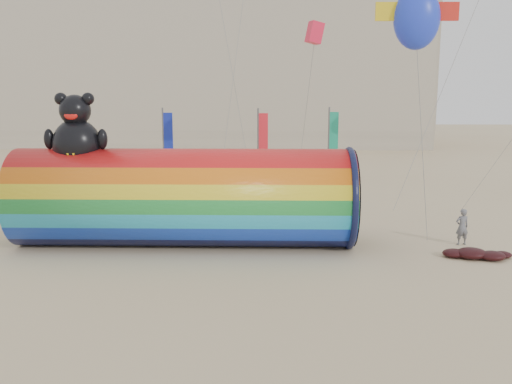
{
  "coord_description": "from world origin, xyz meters",
  "views": [
    {
      "loc": [
        0.99,
        -20.35,
        6.44
      ],
      "look_at": [
        0.5,
        1.5,
        2.4
      ],
      "focal_mm": 40.0,
      "sensor_mm": 36.0,
      "label": 1
    }
  ],
  "objects_px": {
    "windsock_assembly": "(184,195)",
    "fabric_bundle": "(476,254)",
    "hotel_building": "(155,52)",
    "kite_handler": "(462,227)"
  },
  "relations": [
    {
      "from": "hotel_building",
      "to": "windsock_assembly",
      "type": "xyz_separation_m",
      "value": [
        9.54,
        -43.5,
        -8.22
      ]
    },
    {
      "from": "windsock_assembly",
      "to": "fabric_bundle",
      "type": "bearing_deg",
      "value": -8.44
    },
    {
      "from": "hotel_building",
      "to": "fabric_bundle",
      "type": "relative_size",
      "value": 23.06
    },
    {
      "from": "hotel_building",
      "to": "windsock_assembly",
      "type": "distance_m",
      "value": 45.28
    },
    {
      "from": "fabric_bundle",
      "to": "kite_handler",
      "type": "bearing_deg",
      "value": 88.68
    },
    {
      "from": "hotel_building",
      "to": "windsock_assembly",
      "type": "bearing_deg",
      "value": -77.63
    },
    {
      "from": "kite_handler",
      "to": "fabric_bundle",
      "type": "relative_size",
      "value": 0.58
    },
    {
      "from": "kite_handler",
      "to": "hotel_building",
      "type": "bearing_deg",
      "value": -74.51
    },
    {
      "from": "hotel_building",
      "to": "fabric_bundle",
      "type": "distance_m",
      "value": 50.82
    },
    {
      "from": "windsock_assembly",
      "to": "fabric_bundle",
      "type": "distance_m",
      "value": 11.68
    }
  ]
}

